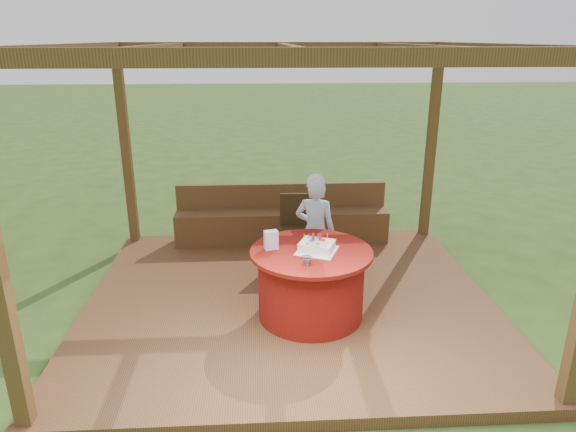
# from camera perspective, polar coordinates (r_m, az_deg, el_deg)

# --- Properties ---
(ground) EXTENTS (60.00, 60.00, 0.00)m
(ground) POSITION_cam_1_polar(r_m,az_deg,el_deg) (5.94, 0.14, -9.95)
(ground) COLOR #2C4B19
(ground) RESTS_ON ground
(deck) EXTENTS (4.50, 4.00, 0.12)m
(deck) POSITION_cam_1_polar(r_m,az_deg,el_deg) (5.91, 0.15, -9.44)
(deck) COLOR brown
(deck) RESTS_ON ground
(pergola) EXTENTS (4.50, 4.00, 2.72)m
(pergola) POSITION_cam_1_polar(r_m,az_deg,el_deg) (5.21, 0.17, 13.85)
(pergola) COLOR brown
(pergola) RESTS_ON deck
(bench) EXTENTS (3.00, 0.42, 0.80)m
(bench) POSITION_cam_1_polar(r_m,az_deg,el_deg) (7.34, -0.68, -0.76)
(bench) COLOR brown
(bench) RESTS_ON deck
(table) EXTENTS (1.25, 1.25, 0.74)m
(table) POSITION_cam_1_polar(r_m,az_deg,el_deg) (5.36, 2.55, -7.42)
(table) COLOR maroon
(table) RESTS_ON deck
(chair) EXTENTS (0.46, 0.46, 0.90)m
(chair) POSITION_cam_1_polar(r_m,az_deg,el_deg) (6.52, 1.14, -1.12)
(chair) COLOR #32210F
(chair) RESTS_ON deck
(elderly_woman) EXTENTS (0.53, 0.42, 1.32)m
(elderly_woman) POSITION_cam_1_polar(r_m,az_deg,el_deg) (5.99, 3.03, -1.41)
(elderly_woman) COLOR #A4C5F4
(elderly_woman) RESTS_ON deck
(birthday_cake) EXTENTS (0.49, 0.49, 0.17)m
(birthday_cake) POSITION_cam_1_polar(r_m,az_deg,el_deg) (5.17, 3.23, -3.37)
(birthday_cake) COLOR white
(birthday_cake) RESTS_ON table
(gift_bag) EXTENTS (0.15, 0.12, 0.19)m
(gift_bag) POSITION_cam_1_polar(r_m,az_deg,el_deg) (5.21, -1.89, -2.67)
(gift_bag) COLOR #EA97CA
(gift_bag) RESTS_ON table
(drinking_glass) EXTENTS (0.10, 0.10, 0.09)m
(drinking_glass) POSITION_cam_1_polar(r_m,az_deg,el_deg) (4.86, 2.09, -5.00)
(drinking_glass) COLOR white
(drinking_glass) RESTS_ON table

